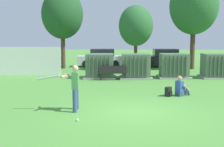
# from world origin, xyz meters

# --- Properties ---
(ground_plane) EXTENTS (96.00, 96.00, 0.00)m
(ground_plane) POSITION_xyz_m (0.00, 0.00, 0.00)
(ground_plane) COLOR #51933D
(fence_panel) EXTENTS (4.80, 0.12, 2.00)m
(fence_panel) POSITION_xyz_m (-7.06, 10.50, 1.00)
(fence_panel) COLOR white
(fence_panel) RESTS_ON ground
(transformer_west) EXTENTS (2.10, 1.70, 1.62)m
(transformer_west) POSITION_xyz_m (-1.75, 8.83, 0.79)
(transformer_west) COLOR #9E9B93
(transformer_west) RESTS_ON ground
(transformer_mid_west) EXTENTS (2.10, 1.70, 1.62)m
(transformer_mid_west) POSITION_xyz_m (0.64, 8.74, 0.79)
(transformer_mid_west) COLOR #9E9B93
(transformer_mid_west) RESTS_ON ground
(transformer_mid_east) EXTENTS (2.10, 1.70, 1.62)m
(transformer_mid_east) POSITION_xyz_m (3.20, 8.98, 0.79)
(transformer_mid_east) COLOR #9E9B93
(transformer_mid_east) RESTS_ON ground
(transformer_east) EXTENTS (2.10, 1.70, 1.62)m
(transformer_east) POSITION_xyz_m (6.03, 8.96, 0.79)
(transformer_east) COLOR #9E9B93
(transformer_east) RESTS_ON ground
(park_bench) EXTENTS (1.83, 0.58, 0.92)m
(park_bench) POSITION_xyz_m (-0.90, 7.92, 0.54)
(park_bench) COLOR black
(park_bench) RESTS_ON ground
(batter) EXTENTS (1.60, 0.72, 1.74)m
(batter) POSITION_xyz_m (-2.32, 0.20, 0.98)
(batter) COLOR #384C75
(batter) RESTS_ON ground
(sports_ball) EXTENTS (0.09, 0.09, 0.09)m
(sports_ball) POSITION_xyz_m (-2.03, -1.20, 0.04)
(sports_ball) COLOR white
(sports_ball) RESTS_ON ground
(seated_spectator) EXTENTS (0.78, 0.68, 0.96)m
(seated_spectator) POSITION_xyz_m (2.35, 3.04, 0.38)
(seated_spectator) COLOR #384C75
(seated_spectator) RESTS_ON ground
(backpack) EXTENTS (0.37, 0.38, 0.44)m
(backpack) POSITION_xyz_m (1.75, 2.92, 0.21)
(backpack) COLOR black
(backpack) RESTS_ON ground
(tree_left) EXTENTS (3.48, 3.48, 6.66)m
(tree_left) POSITION_xyz_m (-5.15, 14.62, 4.57)
(tree_left) COLOR #4C3828
(tree_left) RESTS_ON ground
(tree_center_left) EXTENTS (2.73, 2.73, 5.22)m
(tree_center_left) POSITION_xyz_m (0.94, 13.21, 3.58)
(tree_center_left) COLOR #4C3828
(tree_center_left) RESTS_ON ground
(tree_center_right) EXTENTS (3.98, 3.98, 7.61)m
(tree_center_right) POSITION_xyz_m (5.78, 14.23, 5.22)
(tree_center_right) COLOR #4C3828
(tree_center_right) RESTS_ON ground
(parked_car_leftmost) EXTENTS (4.34, 2.22, 1.62)m
(parked_car_leftmost) POSITION_xyz_m (-7.50, 15.97, 0.75)
(parked_car_leftmost) COLOR #B2B2B7
(parked_car_leftmost) RESTS_ON ground
(parked_car_left_of_center) EXTENTS (4.23, 1.97, 1.62)m
(parked_car_left_of_center) POSITION_xyz_m (-1.96, 16.09, 0.75)
(parked_car_left_of_center) COLOR silver
(parked_car_left_of_center) RESTS_ON ground
(parked_car_right_of_center) EXTENTS (4.21, 1.95, 1.62)m
(parked_car_right_of_center) POSITION_xyz_m (3.71, 15.99, 0.75)
(parked_car_right_of_center) COLOR black
(parked_car_right_of_center) RESTS_ON ground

